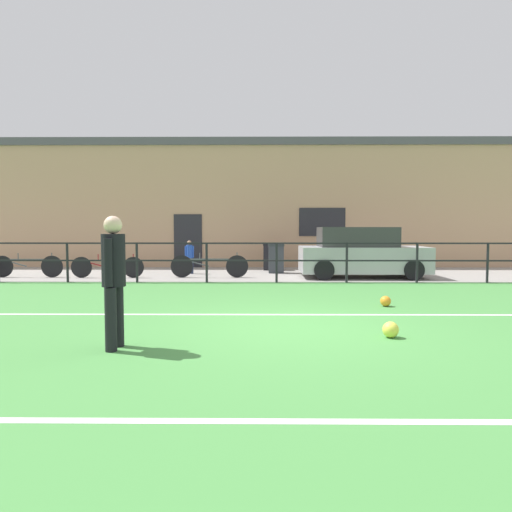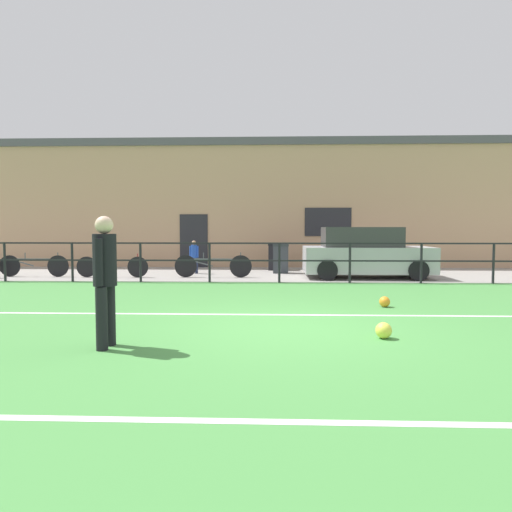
# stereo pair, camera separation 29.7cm
# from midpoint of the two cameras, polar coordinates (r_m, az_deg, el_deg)

# --- Properties ---
(ground) EXTENTS (60.00, 44.00, 0.04)m
(ground) POSITION_cam_midpoint_polar(r_m,az_deg,el_deg) (7.44, 2.99, -8.82)
(ground) COLOR #478C42
(field_line_touchline) EXTENTS (36.00, 0.11, 0.00)m
(field_line_touchline) POSITION_cam_midpoint_polar(r_m,az_deg,el_deg) (8.46, 2.69, -7.17)
(field_line_touchline) COLOR white
(field_line_touchline) RESTS_ON ground
(field_line_hash) EXTENTS (36.00, 0.11, 0.00)m
(field_line_hash) POSITION_cam_midpoint_polar(r_m,az_deg,el_deg) (3.99, 5.33, -19.50)
(field_line_hash) COLOR white
(field_line_hash) RESTS_ON ground
(pavement_strip) EXTENTS (48.00, 5.00, 0.02)m
(pavement_strip) POSITION_cam_midpoint_polar(r_m,az_deg,el_deg) (15.84, 1.68, -2.18)
(pavement_strip) COLOR gray
(pavement_strip) RESTS_ON ground
(perimeter_fence) EXTENTS (36.07, 0.07, 1.15)m
(perimeter_fence) POSITION_cam_midpoint_polar(r_m,az_deg,el_deg) (13.29, 1.90, -0.07)
(perimeter_fence) COLOR black
(perimeter_fence) RESTS_ON ground
(clubhouse_facade) EXTENTS (28.00, 2.56, 5.08)m
(clubhouse_facade) POSITION_cam_midpoint_polar(r_m,az_deg,el_deg) (19.49, 1.47, 6.34)
(clubhouse_facade) COLOR tan
(clubhouse_facade) RESTS_ON ground
(player_goalkeeper) EXTENTS (0.30, 0.47, 1.71)m
(player_goalkeeper) POSITION_cam_midpoint_polar(r_m,az_deg,el_deg) (6.28, -18.31, -2.08)
(player_goalkeeper) COLOR black
(player_goalkeeper) RESTS_ON ground
(soccer_ball_match) EXTENTS (0.21, 0.21, 0.21)m
(soccer_ball_match) POSITION_cam_midpoint_polar(r_m,az_deg,el_deg) (9.62, 14.71, -5.37)
(soccer_ball_match) COLOR orange
(soccer_ball_match) RESTS_ON ground
(soccer_ball_spare) EXTENTS (0.23, 0.23, 0.23)m
(soccer_ball_spare) POSITION_cam_midpoint_polar(r_m,az_deg,el_deg) (6.93, 14.94, -8.70)
(soccer_ball_spare) COLOR #E5E04C
(soccer_ball_spare) RESTS_ON ground
(spectator_child) EXTENTS (0.31, 0.20, 1.12)m
(spectator_child) POSITION_cam_midpoint_polar(r_m,az_deg,el_deg) (15.92, -8.68, 0.14)
(spectator_child) COLOR #232D4C
(spectator_child) RESTS_ON pavement_strip
(parked_car_red) EXTENTS (3.89, 1.88, 1.57)m
(parked_car_red) POSITION_cam_midpoint_polar(r_m,az_deg,el_deg) (14.91, 12.17, 0.29)
(parked_car_red) COLOR #B7B7BC
(parked_car_red) RESTS_ON pavement_strip
(bicycle_parked_0) EXTENTS (2.24, 0.04, 0.77)m
(bicycle_parked_0) POSITION_cam_midpoint_polar(r_m,az_deg,el_deg) (16.31, -26.68, -1.10)
(bicycle_parked_0) COLOR black
(bicycle_parked_0) RESTS_ON pavement_strip
(bicycle_parked_2) EXTENTS (2.27, 0.04, 0.74)m
(bicycle_parked_2) POSITION_cam_midpoint_polar(r_m,az_deg,el_deg) (15.22, -18.27, -1.26)
(bicycle_parked_2) COLOR black
(bicycle_parked_2) RESTS_ON pavement_strip
(bicycle_parked_3) EXTENTS (2.42, 0.04, 0.78)m
(bicycle_parked_3) POSITION_cam_midpoint_polar(r_m,az_deg,el_deg) (14.61, -6.32, -1.21)
(bicycle_parked_3) COLOR black
(bicycle_parked_3) RESTS_ON pavement_strip
(trash_bin_0) EXTENTS (0.53, 0.45, 0.98)m
(trash_bin_0) POSITION_cam_midpoint_polar(r_m,az_deg,el_deg) (17.11, 1.25, -0.07)
(trash_bin_0) COLOR black
(trash_bin_0) RESTS_ON pavement_strip
(trash_bin_1) EXTENTS (0.54, 0.46, 1.00)m
(trash_bin_1) POSITION_cam_midpoint_polar(r_m,az_deg,el_deg) (16.00, 1.94, -0.28)
(trash_bin_1) COLOR #33383D
(trash_bin_1) RESTS_ON pavement_strip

